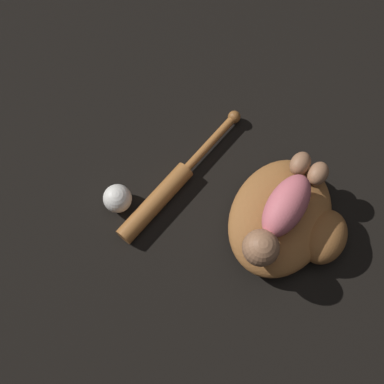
% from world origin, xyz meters
% --- Properties ---
extents(ground_plane, '(6.00, 6.00, 0.00)m').
position_xyz_m(ground_plane, '(0.00, 0.00, 0.00)').
color(ground_plane, black).
extents(baseball_glove, '(0.36, 0.34, 0.10)m').
position_xyz_m(baseball_glove, '(0.01, 0.01, 0.05)').
color(baseball_glove, '#935B2D').
rests_on(baseball_glove, ground).
extents(baby_figure, '(0.33, 0.10, 0.10)m').
position_xyz_m(baby_figure, '(0.04, -0.01, 0.15)').
color(baby_figure, '#D16670').
rests_on(baby_figure, baseball_glove).
extents(baseball_bat, '(0.48, 0.10, 0.05)m').
position_xyz_m(baseball_bat, '(0.11, -0.30, 0.03)').
color(baseball_bat, '#9E602D').
rests_on(baseball_bat, ground).
extents(baseball, '(0.08, 0.08, 0.08)m').
position_xyz_m(baseball, '(0.21, -0.40, 0.04)').
color(baseball, white).
rests_on(baseball, ground).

